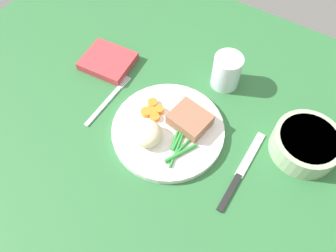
{
  "coord_description": "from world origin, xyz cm",
  "views": [
    {
      "loc": [
        22.56,
        -35.77,
        66.48
      ],
      "look_at": [
        2.49,
        -3.64,
        4.6
      ],
      "focal_mm": 35.79,
      "sensor_mm": 36.0,
      "label": 1
    }
  ],
  "objects_px": {
    "dinner_plate": "(168,130)",
    "fork": "(108,100)",
    "meat_portion": "(191,119)",
    "water_glass": "(226,73)",
    "napkin": "(108,61)",
    "salad_bowl": "(306,143)",
    "knife": "(241,172)"
  },
  "relations": [
    {
      "from": "dinner_plate",
      "to": "napkin",
      "type": "relative_size",
      "value": 2.05
    },
    {
      "from": "fork",
      "to": "water_glass",
      "type": "bearing_deg",
      "value": 46.57
    },
    {
      "from": "fork",
      "to": "salad_bowl",
      "type": "relative_size",
      "value": 1.17
    },
    {
      "from": "napkin",
      "to": "water_glass",
      "type": "bearing_deg",
      "value": 20.11
    },
    {
      "from": "knife",
      "to": "water_glass",
      "type": "distance_m",
      "value": 0.24
    },
    {
      "from": "dinner_plate",
      "to": "salad_bowl",
      "type": "bearing_deg",
      "value": 23.22
    },
    {
      "from": "dinner_plate",
      "to": "water_glass",
      "type": "distance_m",
      "value": 0.2
    },
    {
      "from": "fork",
      "to": "water_glass",
      "type": "height_order",
      "value": "water_glass"
    },
    {
      "from": "knife",
      "to": "salad_bowl",
      "type": "relative_size",
      "value": 1.45
    },
    {
      "from": "dinner_plate",
      "to": "knife",
      "type": "bearing_deg",
      "value": -0.91
    },
    {
      "from": "water_glass",
      "to": "salad_bowl",
      "type": "bearing_deg",
      "value": -18.73
    },
    {
      "from": "fork",
      "to": "napkin",
      "type": "bearing_deg",
      "value": 130.34
    },
    {
      "from": "meat_portion",
      "to": "water_glass",
      "type": "relative_size",
      "value": 0.96
    },
    {
      "from": "fork",
      "to": "water_glass",
      "type": "relative_size",
      "value": 1.94
    },
    {
      "from": "fork",
      "to": "knife",
      "type": "relative_size",
      "value": 0.81
    },
    {
      "from": "meat_portion",
      "to": "water_glass",
      "type": "distance_m",
      "value": 0.15
    },
    {
      "from": "fork",
      "to": "salad_bowl",
      "type": "xyz_separation_m",
      "value": [
        0.43,
        0.12,
        0.03
      ]
    },
    {
      "from": "fork",
      "to": "salad_bowl",
      "type": "height_order",
      "value": "salad_bowl"
    },
    {
      "from": "dinner_plate",
      "to": "fork",
      "type": "xyz_separation_m",
      "value": [
        -0.17,
        -0.0,
        -0.01
      ]
    },
    {
      "from": "meat_portion",
      "to": "fork",
      "type": "relative_size",
      "value": 0.49
    },
    {
      "from": "dinner_plate",
      "to": "meat_portion",
      "type": "bearing_deg",
      "value": 49.4
    },
    {
      "from": "napkin",
      "to": "salad_bowl",
      "type": "bearing_deg",
      "value": 2.82
    },
    {
      "from": "dinner_plate",
      "to": "water_glass",
      "type": "bearing_deg",
      "value": 77.64
    },
    {
      "from": "knife",
      "to": "salad_bowl",
      "type": "xyz_separation_m",
      "value": [
        0.09,
        0.12,
        0.03
      ]
    },
    {
      "from": "salad_bowl",
      "to": "water_glass",
      "type": "bearing_deg",
      "value": 161.27
    },
    {
      "from": "knife",
      "to": "water_glass",
      "type": "xyz_separation_m",
      "value": [
        -0.14,
        0.19,
        0.03
      ]
    },
    {
      "from": "salad_bowl",
      "to": "napkin",
      "type": "height_order",
      "value": "salad_bowl"
    },
    {
      "from": "dinner_plate",
      "to": "fork",
      "type": "bearing_deg",
      "value": -179.11
    },
    {
      "from": "dinner_plate",
      "to": "knife",
      "type": "distance_m",
      "value": 0.18
    },
    {
      "from": "meat_portion",
      "to": "salad_bowl",
      "type": "bearing_deg",
      "value": 17.93
    },
    {
      "from": "meat_portion",
      "to": "water_glass",
      "type": "xyz_separation_m",
      "value": [
        0.01,
        0.15,
        0.01
      ]
    },
    {
      "from": "water_glass",
      "to": "salad_bowl",
      "type": "relative_size",
      "value": 0.6
    }
  ]
}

